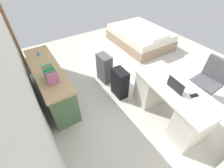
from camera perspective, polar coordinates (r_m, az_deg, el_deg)
The scene contains 15 objects.
ground_plane at distance 3.93m, azimuth 7.04°, elevation 3.06°, with size 5.87×5.87×0.00m, color beige.
wall_back at distance 2.57m, azimuth -32.36°, elevation 8.03°, with size 4.87×0.10×2.55m, color silver.
door_wooden at distance 4.41m, azimuth -33.27°, elevation 16.61°, with size 0.88×0.05×2.04m, color brown.
desk at distance 2.93m, azimuth 20.73°, elevation -6.34°, with size 1.49×0.79×0.75m.
office_chair at distance 3.56m, azimuth 31.41°, elevation 0.07°, with size 0.52×0.52×0.94m.
credenza at distance 3.34m, azimuth -21.40°, elevation 0.27°, with size 1.80×0.48×0.76m.
bed at distance 5.27m, azimuth 10.22°, elevation 16.70°, with size 1.93×1.44×0.58m.
suitcase_black at distance 3.21m, azimuth 2.88°, elevation 0.33°, with size 0.36×0.22×0.63m, color black.
suitcase_spare_grey at distance 3.58m, azimuth -2.80°, elevation 5.76°, with size 0.36×0.22×0.67m, color #4C4C51.
laptop at distance 2.63m, azimuth 22.89°, elevation -1.05°, with size 0.33×0.25×0.21m.
computer_mouse at distance 2.79m, azimuth 19.64°, elevation 1.92°, with size 0.06×0.10×0.03m, color white.
cell_phone_near_laptop at distance 2.66m, azimuth 27.97°, elevation -3.74°, with size 0.07×0.14×0.01m, color black.
cell_phone_by_mouse at distance 2.82m, azimuth 20.69°, elevation 1.80°, with size 0.07×0.14×0.01m, color black.
book_row at distance 2.75m, azimuth -21.73°, elevation 3.38°, with size 0.31×0.17×0.24m.
figurine_small at distance 3.55m, azimuth -25.56°, elevation 10.27°, with size 0.08×0.08×0.11m, color #4C7FBF.
Camera 1 is at (-2.28, 2.04, 2.45)m, focal length 24.88 mm.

